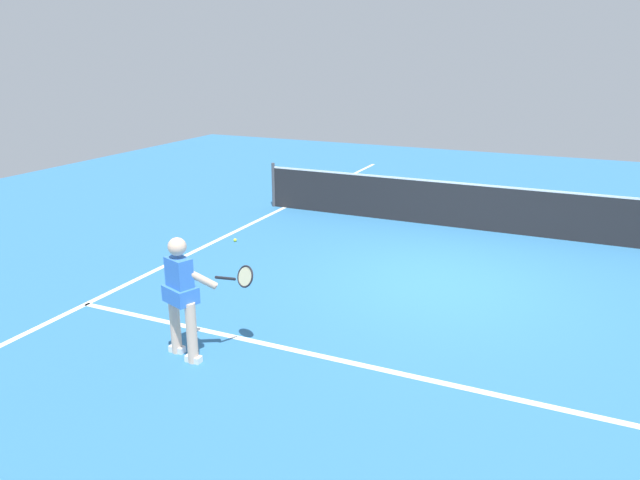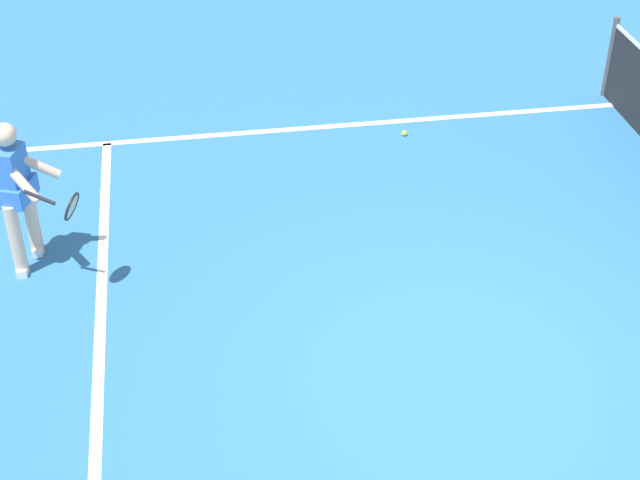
% 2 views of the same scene
% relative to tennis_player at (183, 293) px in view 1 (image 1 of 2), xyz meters
% --- Properties ---
extents(ground_plane, '(27.92, 27.92, 0.00)m').
position_rel_tennis_player_xyz_m(ground_plane, '(2.22, 3.78, -0.85)').
color(ground_plane, teal).
extents(service_line_marking, '(9.16, 0.10, 0.01)m').
position_rel_tennis_player_xyz_m(service_line_marking, '(2.22, 0.68, -0.84)').
color(service_line_marking, white).
rests_on(service_line_marking, ground).
extents(sideline_left_marking, '(0.10, 19.47, 0.01)m').
position_rel_tennis_player_xyz_m(sideline_left_marking, '(-2.36, 3.78, -0.84)').
color(sideline_left_marking, white).
rests_on(sideline_left_marking, ground).
extents(court_net, '(9.84, 0.08, 1.07)m').
position_rel_tennis_player_xyz_m(court_net, '(2.22, 7.10, -0.35)').
color(court_net, '#4C4C51').
rests_on(court_net, ground).
extents(tennis_player, '(0.99, 0.87, 1.55)m').
position_rel_tennis_player_xyz_m(tennis_player, '(0.00, 0.00, 0.00)').
color(tennis_player, beige).
rests_on(tennis_player, ground).
extents(tennis_ball_near, '(0.07, 0.07, 0.07)m').
position_rel_tennis_player_xyz_m(tennis_ball_near, '(-1.99, 4.26, -0.81)').
color(tennis_ball_near, '#D1E533').
rests_on(tennis_ball_near, ground).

